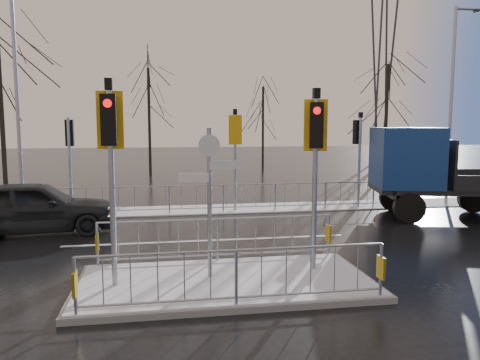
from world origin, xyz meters
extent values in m
plane|color=black|center=(0.00, 0.00, 0.00)|extent=(120.00, 120.00, 0.00)
cube|color=white|center=(0.00, 8.60, 0.02)|extent=(30.00, 2.00, 0.04)
cube|color=silver|center=(0.00, 3.80, 0.00)|extent=(8.00, 0.15, 0.01)
cube|color=slate|center=(0.00, 0.00, 0.06)|extent=(6.00, 3.00, 0.12)
cube|color=white|center=(0.00, 0.00, 0.14)|extent=(5.85, 2.85, 0.03)
cube|color=gold|center=(-2.70, -1.38, 0.67)|extent=(0.05, 0.28, 0.42)
cube|color=gold|center=(2.70, -1.38, 0.67)|extent=(0.05, 0.28, 0.42)
cube|color=gold|center=(-2.70, 1.38, 0.67)|extent=(0.05, 0.28, 0.42)
cube|color=gold|center=(2.70, 1.38, 0.67)|extent=(0.05, 0.28, 0.42)
cylinder|color=#9498A1|center=(-2.20, 0.00, 2.02)|extent=(0.11, 0.11, 3.80)
cube|color=black|center=(-2.20, -0.18, 3.37)|extent=(0.28, 0.22, 0.95)
cylinder|color=red|center=(-2.20, -0.29, 3.67)|extent=(0.16, 0.04, 0.16)
cube|color=#EAAD0D|center=(-2.20, 0.07, 3.37)|extent=(0.50, 0.03, 1.10)
cube|color=black|center=(-2.20, 0.00, 4.04)|extent=(0.14, 0.14, 0.22)
cylinder|color=#9498A1|center=(2.00, 0.40, 1.97)|extent=(0.11, 0.11, 3.70)
cube|color=black|center=(1.95, 0.23, 3.27)|extent=(0.33, 0.28, 0.95)
cylinder|color=red|center=(1.93, 0.12, 3.57)|extent=(0.16, 0.08, 0.16)
cube|color=#EAAD0D|center=(2.02, 0.47, 3.27)|extent=(0.49, 0.16, 1.10)
cube|color=black|center=(2.00, 0.40, 3.94)|extent=(0.14, 0.14, 0.22)
cylinder|color=#9498A1|center=(-0.30, 0.20, 1.67)|extent=(0.09, 0.09, 3.10)
cube|color=silver|center=(0.05, 0.20, 2.47)|extent=(0.70, 0.14, 0.18)
cube|color=silver|center=(-0.62, 0.20, 2.22)|extent=(0.62, 0.15, 0.18)
cylinder|color=silver|center=(-0.30, 0.17, 2.87)|extent=(0.44, 0.03, 0.44)
cylinder|color=#9498A1|center=(-4.50, 8.30, 1.79)|extent=(0.11, 0.11, 3.50)
cube|color=black|center=(-4.50, 8.48, 2.99)|extent=(0.28, 0.22, 0.95)
cylinder|color=red|center=(-4.50, 8.59, 3.29)|extent=(0.16, 0.04, 0.16)
cylinder|color=#9498A1|center=(1.50, 8.30, 1.84)|extent=(0.11, 0.11, 3.60)
cube|color=black|center=(1.50, 8.48, 3.09)|extent=(0.28, 0.22, 0.95)
cylinder|color=red|center=(1.50, 8.59, 3.39)|extent=(0.16, 0.04, 0.16)
cube|color=#EAAD0D|center=(1.50, 8.23, 3.09)|extent=(0.50, 0.03, 1.10)
cube|color=black|center=(1.50, 8.30, 3.76)|extent=(0.14, 0.14, 0.22)
cylinder|color=#9498A1|center=(6.50, 8.30, 1.79)|extent=(0.11, 0.11, 3.50)
cube|color=black|center=(6.45, 8.47, 2.99)|extent=(0.33, 0.28, 0.95)
cylinder|color=red|center=(6.43, 8.58, 3.29)|extent=(0.16, 0.08, 0.16)
cube|color=black|center=(6.50, 8.30, 3.66)|extent=(0.14, 0.14, 0.22)
imported|color=black|center=(-5.07, 5.56, 0.81)|extent=(4.96, 2.41, 1.63)
cylinder|color=black|center=(6.89, 5.08, 0.52)|extent=(1.08, 0.56, 1.04)
cylinder|color=black|center=(7.43, 7.19, 0.52)|extent=(1.08, 0.56, 1.04)
cylinder|color=black|center=(10.25, 6.48, 0.52)|extent=(1.08, 0.56, 1.04)
cube|color=black|center=(9.58, 5.52, 1.02)|extent=(7.24, 4.00, 0.17)
cube|color=navy|center=(7.26, 6.11, 2.14)|extent=(2.63, 2.93, 2.08)
cube|color=black|center=(8.24, 5.86, 2.56)|extent=(0.55, 2.03, 1.14)
cube|color=#2D3033|center=(6.65, 6.26, 0.99)|extent=(0.71, 2.35, 0.36)
cube|color=black|center=(8.52, 5.79, 2.00)|extent=(0.69, 2.44, 1.56)
cylinder|color=black|center=(-8.00, 12.50, 3.68)|extent=(0.20, 0.20, 7.36)
cylinder|color=black|center=(-2.00, 22.00, 3.45)|extent=(0.19, 0.19, 6.90)
cylinder|color=black|center=(6.00, 24.00, 2.99)|extent=(0.16, 0.16, 5.98)
cylinder|color=black|center=(14.00, 21.00, 3.68)|extent=(0.20, 0.20, 7.36)
cylinder|color=#9498A1|center=(10.50, 8.50, 4.00)|extent=(0.14, 0.14, 8.00)
cylinder|color=#9498A1|center=(11.00, 8.50, 7.90)|extent=(1.00, 0.10, 0.10)
cube|color=#2D3033|center=(11.50, 8.50, 7.85)|extent=(0.35, 0.18, 0.12)
cylinder|color=#9498A1|center=(-6.50, 9.50, 4.10)|extent=(0.14, 0.14, 8.20)
cylinder|color=#2D3033|center=(18.60, 30.60, 10.00)|extent=(1.18, 1.18, 19.97)
cylinder|color=#2D3033|center=(17.40, 30.60, 10.00)|extent=(1.18, 1.18, 19.97)
cylinder|color=#2D3033|center=(18.60, 29.40, 10.00)|extent=(1.18, 1.18, 19.97)
cylinder|color=#2D3033|center=(17.40, 29.40, 10.00)|extent=(1.18, 1.18, 19.97)
camera|label=1|loc=(-1.24, -9.18, 3.28)|focal=35.00mm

